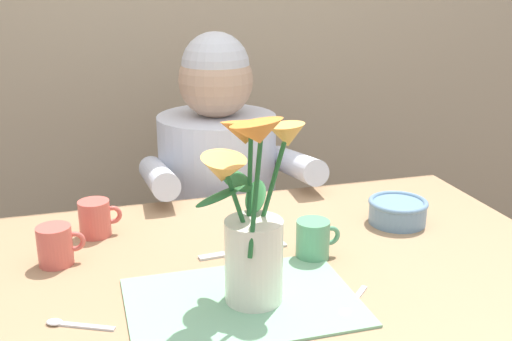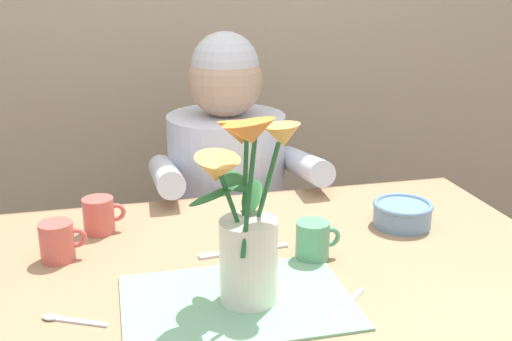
{
  "view_description": "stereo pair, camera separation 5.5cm",
  "coord_description": "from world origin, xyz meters",
  "px_view_note": "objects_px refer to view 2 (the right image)",
  "views": [
    {
      "loc": [
        -0.35,
        -1.07,
        1.3
      ],
      "look_at": [
        -0.02,
        0.05,
        0.92
      ],
      "focal_mm": 43.64,
      "sensor_mm": 36.0,
      "label": 1
    },
    {
      "loc": [
        -0.3,
        -1.08,
        1.3
      ],
      "look_at": [
        -0.02,
        0.05,
        0.92
      ],
      "focal_mm": 43.64,
      "sensor_mm": 36.0,
      "label": 2
    }
  ],
  "objects_px": {
    "coffee_cup": "(314,241)",
    "tea_cup": "(100,215)",
    "dinner_knife": "(244,251)",
    "seated_person": "(228,225)",
    "ceramic_bowl": "(402,213)",
    "flower_vase": "(247,218)",
    "ceramic_mug": "(58,241)"
  },
  "relations": [
    {
      "from": "dinner_knife",
      "to": "ceramic_mug",
      "type": "height_order",
      "value": "ceramic_mug"
    },
    {
      "from": "flower_vase",
      "to": "coffee_cup",
      "type": "height_order",
      "value": "flower_vase"
    },
    {
      "from": "dinner_knife",
      "to": "ceramic_mug",
      "type": "xyz_separation_m",
      "value": [
        -0.37,
        0.05,
        0.04
      ]
    },
    {
      "from": "coffee_cup",
      "to": "tea_cup",
      "type": "height_order",
      "value": "same"
    },
    {
      "from": "flower_vase",
      "to": "dinner_knife",
      "type": "bearing_deg",
      "value": 79.37
    },
    {
      "from": "dinner_knife",
      "to": "coffee_cup",
      "type": "xyz_separation_m",
      "value": [
        0.13,
        -0.07,
        0.04
      ]
    },
    {
      "from": "ceramic_mug",
      "to": "tea_cup",
      "type": "distance_m",
      "value": 0.15
    },
    {
      "from": "tea_cup",
      "to": "dinner_knife",
      "type": "bearing_deg",
      "value": -31.02
    },
    {
      "from": "seated_person",
      "to": "dinner_knife",
      "type": "xyz_separation_m",
      "value": [
        -0.07,
        -0.55,
        0.18
      ]
    },
    {
      "from": "seated_person",
      "to": "dinner_knife",
      "type": "bearing_deg",
      "value": -95.33
    },
    {
      "from": "coffee_cup",
      "to": "seated_person",
      "type": "bearing_deg",
      "value": 95.28
    },
    {
      "from": "ceramic_mug",
      "to": "coffee_cup",
      "type": "distance_m",
      "value": 0.51
    },
    {
      "from": "ceramic_bowl",
      "to": "ceramic_mug",
      "type": "xyz_separation_m",
      "value": [
        -0.75,
        0.0,
        0.01
      ]
    },
    {
      "from": "flower_vase",
      "to": "coffee_cup",
      "type": "relative_size",
      "value": 3.72
    },
    {
      "from": "seated_person",
      "to": "ceramic_mug",
      "type": "height_order",
      "value": "seated_person"
    },
    {
      "from": "tea_cup",
      "to": "seated_person",
      "type": "bearing_deg",
      "value": 46.59
    },
    {
      "from": "dinner_knife",
      "to": "tea_cup",
      "type": "height_order",
      "value": "tea_cup"
    },
    {
      "from": "dinner_knife",
      "to": "ceramic_mug",
      "type": "relative_size",
      "value": 2.04
    },
    {
      "from": "ceramic_bowl",
      "to": "dinner_knife",
      "type": "bearing_deg",
      "value": -172.29
    },
    {
      "from": "seated_person",
      "to": "dinner_knife",
      "type": "height_order",
      "value": "seated_person"
    },
    {
      "from": "flower_vase",
      "to": "dinner_knife",
      "type": "height_order",
      "value": "flower_vase"
    },
    {
      "from": "seated_person",
      "to": "ceramic_mug",
      "type": "bearing_deg",
      "value": -129.24
    },
    {
      "from": "ceramic_mug",
      "to": "tea_cup",
      "type": "height_order",
      "value": "same"
    },
    {
      "from": "flower_vase",
      "to": "ceramic_mug",
      "type": "xyz_separation_m",
      "value": [
        -0.33,
        0.25,
        -0.12
      ]
    },
    {
      "from": "dinner_knife",
      "to": "coffee_cup",
      "type": "distance_m",
      "value": 0.15
    },
    {
      "from": "ceramic_bowl",
      "to": "tea_cup",
      "type": "xyz_separation_m",
      "value": [
        -0.67,
        0.12,
        0.01
      ]
    },
    {
      "from": "ceramic_mug",
      "to": "dinner_knife",
      "type": "bearing_deg",
      "value": -8.0
    },
    {
      "from": "dinner_knife",
      "to": "tea_cup",
      "type": "distance_m",
      "value": 0.34
    },
    {
      "from": "ceramic_mug",
      "to": "ceramic_bowl",
      "type": "bearing_deg",
      "value": -0.02
    },
    {
      "from": "seated_person",
      "to": "ceramic_bowl",
      "type": "relative_size",
      "value": 8.35
    },
    {
      "from": "ceramic_bowl",
      "to": "flower_vase",
      "type": "bearing_deg",
      "value": -149.46
    },
    {
      "from": "coffee_cup",
      "to": "tea_cup",
      "type": "bearing_deg",
      "value": 149.97
    }
  ]
}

